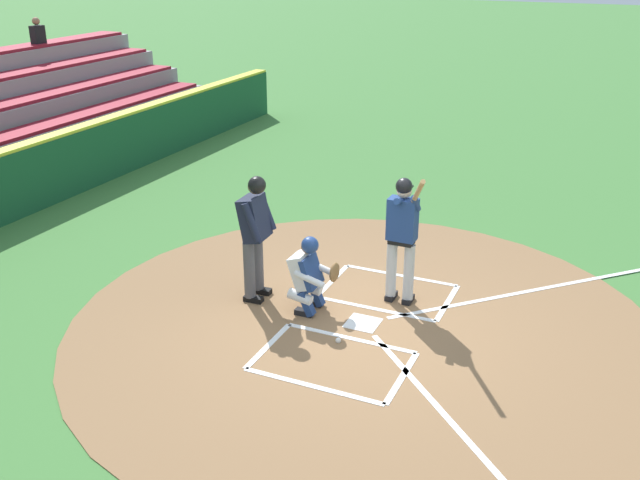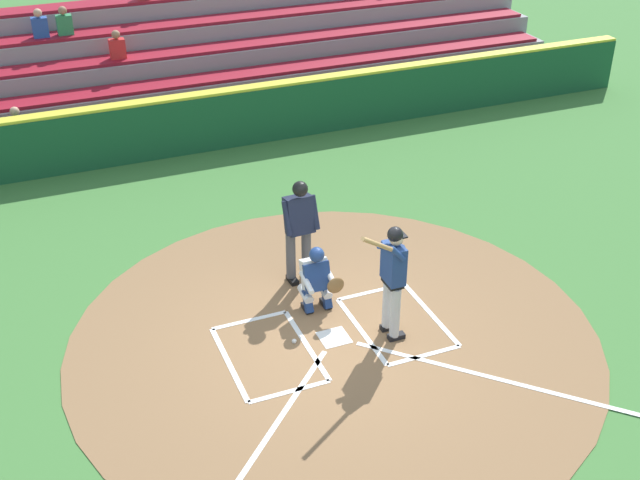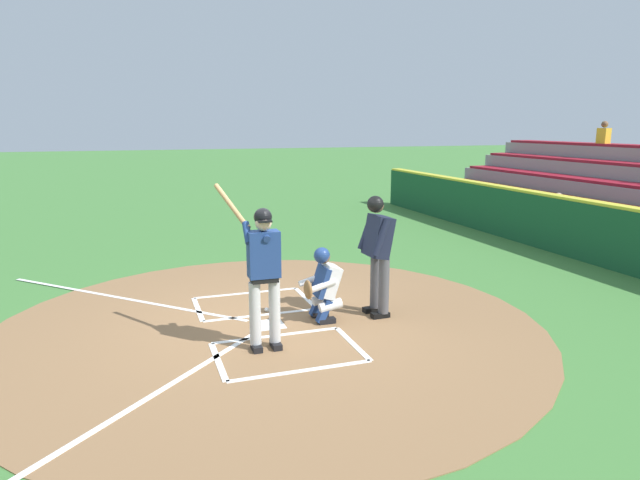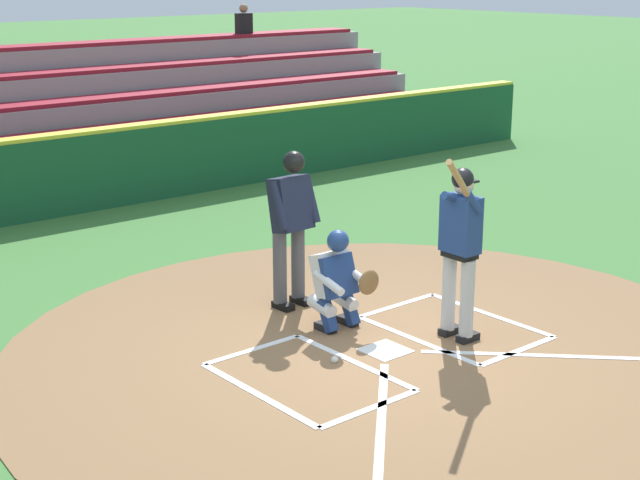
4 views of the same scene
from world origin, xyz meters
TOP-DOWN VIEW (x-y plane):
  - ground_plane at (0.00, 0.00)m, footprint 120.00×120.00m
  - dirt_circle at (0.00, 0.00)m, footprint 8.00×8.00m
  - home_plate_and_chalk at (0.00, 0.88)m, footprint 7.93×4.91m
  - batter at (-0.81, 0.25)m, footprint 0.93×0.71m
  - catcher at (-0.06, -0.83)m, footprint 0.59×0.60m
  - plate_umpire at (-0.10, -1.69)m, footprint 0.59×0.43m
  - baseball at (0.60, -0.11)m, footprint 0.07×0.07m
  - backstop_wall at (0.00, -7.50)m, footprint 22.00×0.36m
  - bleacher_stand at (0.00, -10.77)m, footprint 20.00×4.25m

SIDE VIEW (x-z plane):
  - ground_plane at x=0.00m, z-range 0.00..0.00m
  - dirt_circle at x=0.00m, z-range 0.00..0.01m
  - home_plate_and_chalk at x=0.00m, z-range 0.01..0.02m
  - baseball at x=0.60m, z-range 0.00..0.07m
  - catcher at x=-0.06m, z-range 0.02..1.15m
  - backstop_wall at x=0.00m, z-range 0.00..1.31m
  - bleacher_stand at x=0.00m, z-range -0.65..2.35m
  - plate_umpire at x=-0.10m, z-range 0.14..2.01m
  - batter at x=-0.81m, z-range 0.04..2.16m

